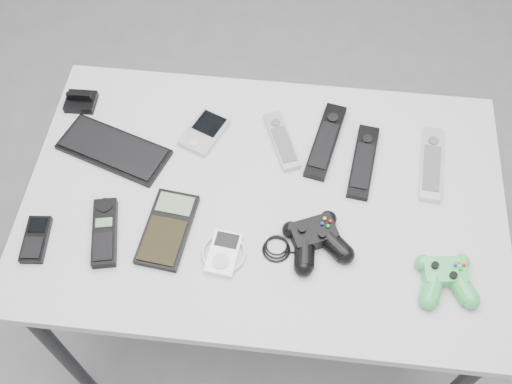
# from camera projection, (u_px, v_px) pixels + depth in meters

# --- Properties ---
(floor) EXTENTS (3.50, 3.50, 0.00)m
(floor) POSITION_uv_depth(u_px,v_px,m) (268.00, 304.00, 2.06)
(floor) COLOR slate
(floor) RESTS_ON ground
(desk) EXTENTS (1.12, 0.72, 0.75)m
(desk) POSITION_uv_depth(u_px,v_px,m) (264.00, 210.00, 1.46)
(desk) COLOR #9E9EA0
(desk) RESTS_ON floor
(pda_keyboard) EXTENTS (0.29, 0.20, 0.02)m
(pda_keyboard) POSITION_uv_depth(u_px,v_px,m) (114.00, 149.00, 1.47)
(pda_keyboard) COLOR black
(pda_keyboard) RESTS_ON desk
(dock_bracket) EXTENTS (0.08, 0.07, 0.04)m
(dock_bracket) POSITION_uv_depth(u_px,v_px,m) (80.00, 99.00, 1.54)
(dock_bracket) COLOR black
(dock_bracket) RESTS_ON desk
(pda) EXTENTS (0.12, 0.15, 0.02)m
(pda) POSITION_uv_depth(u_px,v_px,m) (204.00, 132.00, 1.49)
(pda) COLOR #ABACB2
(pda) RESTS_ON desk
(remote_silver_a) EXTENTS (0.11, 0.18, 0.02)m
(remote_silver_a) POSITION_uv_depth(u_px,v_px,m) (282.00, 140.00, 1.48)
(remote_silver_a) COLOR #ABACB2
(remote_silver_a) RESTS_ON desk
(remote_black_a) EXTENTS (0.10, 0.23, 0.02)m
(remote_black_a) POSITION_uv_depth(u_px,v_px,m) (326.00, 140.00, 1.48)
(remote_black_a) COLOR black
(remote_black_a) RESTS_ON desk
(remote_black_b) EXTENTS (0.08, 0.22, 0.02)m
(remote_black_b) POSITION_uv_depth(u_px,v_px,m) (363.00, 161.00, 1.44)
(remote_black_b) COLOR black
(remote_black_b) RESTS_ON desk
(remote_silver_b) EXTENTS (0.07, 0.21, 0.02)m
(remote_silver_b) POSITION_uv_depth(u_px,v_px,m) (431.00, 163.00, 1.44)
(remote_silver_b) COLOR silver
(remote_silver_b) RESTS_ON desk
(mobile_phone) EXTENTS (0.06, 0.12, 0.02)m
(mobile_phone) POSITION_uv_depth(u_px,v_px,m) (36.00, 239.00, 1.33)
(mobile_phone) COLOR black
(mobile_phone) RESTS_ON desk
(cordless_handset) EXTENTS (0.09, 0.17, 0.03)m
(cordless_handset) POSITION_uv_depth(u_px,v_px,m) (105.00, 232.00, 1.34)
(cordless_handset) COLOR black
(cordless_handset) RESTS_ON desk
(calculator) EXTENTS (0.12, 0.20, 0.02)m
(calculator) POSITION_uv_depth(u_px,v_px,m) (167.00, 229.00, 1.35)
(calculator) COLOR black
(calculator) RESTS_ON desk
(mp3_player) EXTENTS (0.11, 0.12, 0.02)m
(mp3_player) POSITION_uv_depth(u_px,v_px,m) (224.00, 253.00, 1.31)
(mp3_player) COLOR white
(mp3_player) RESTS_ON desk
(controller_black) EXTENTS (0.27, 0.23, 0.05)m
(controller_black) POSITION_uv_depth(u_px,v_px,m) (316.00, 238.00, 1.32)
(controller_black) COLOR black
(controller_black) RESTS_ON desk
(controller_green) EXTENTS (0.14, 0.15, 0.04)m
(controller_green) POSITION_uv_depth(u_px,v_px,m) (446.00, 277.00, 1.27)
(controller_green) COLOR green
(controller_green) RESTS_ON desk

